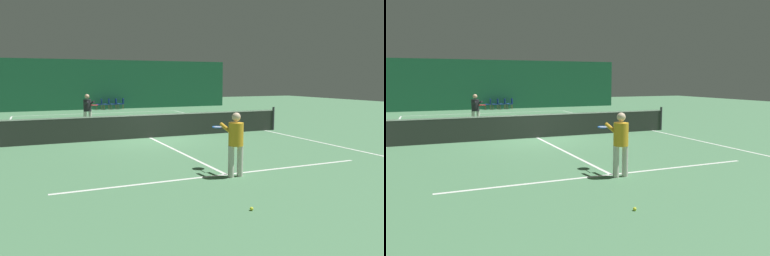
{
  "view_description": "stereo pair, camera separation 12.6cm",
  "coord_description": "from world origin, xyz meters",
  "views": [
    {
      "loc": [
        -4.35,
        -14.34,
        2.34
      ],
      "look_at": [
        0.04,
        -4.17,
        0.89
      ],
      "focal_mm": 35.0,
      "sensor_mm": 36.0,
      "label": 1
    },
    {
      "loc": [
        -4.24,
        -14.39,
        2.34
      ],
      "look_at": [
        0.04,
        -4.17,
        0.89
      ],
      "focal_mm": 35.0,
      "sensor_mm": 36.0,
      "label": 2
    }
  ],
  "objects": [
    {
      "name": "courtside_chair_3",
      "position": [
        2.25,
        14.96,
        0.49
      ],
      "size": [
        0.44,
        0.44,
        0.84
      ],
      "rotation": [
        0.0,
        0.0,
        -1.57
      ],
      "color": "brown",
      "rests_on": "ground"
    },
    {
      "name": "player_far",
      "position": [
        -1.82,
        4.29,
        0.95
      ],
      "size": [
        0.6,
        1.37,
        1.62
      ],
      "rotation": [
        0.0,
        0.0,
        -1.38
      ],
      "color": "beige",
      "rests_on": "ground"
    },
    {
      "name": "tennis_net",
      "position": [
        0.0,
        0.0,
        0.51
      ],
      "size": [
        12.0,
        0.1,
        1.07
      ],
      "color": "#2D332D",
      "rests_on": "ground"
    },
    {
      "name": "court_line_baseline_far",
      "position": [
        0.0,
        11.9,
        0.0
      ],
      "size": [
        11.0,
        0.1,
        0.0
      ],
      "color": "white",
      "rests_on": "ground"
    },
    {
      "name": "court_line_centre",
      "position": [
        0.0,
        0.0,
        0.0
      ],
      "size": [
        0.1,
        12.8,
        0.0
      ],
      "color": "white",
      "rests_on": "ground"
    },
    {
      "name": "tennis_ball",
      "position": [
        -0.81,
        -8.83,
        0.03
      ],
      "size": [
        0.07,
        0.07,
        0.07
      ],
      "color": "#D1DB33",
      "rests_on": "ground"
    },
    {
      "name": "courtside_chair_2",
      "position": [
        1.68,
        14.96,
        0.49
      ],
      "size": [
        0.44,
        0.44,
        0.84
      ],
      "rotation": [
        0.0,
        0.0,
        -1.57
      ],
      "color": "brown",
      "rests_on": "ground"
    },
    {
      "name": "player_near",
      "position": [
        0.1,
        -6.62,
        0.91
      ],
      "size": [
        0.4,
        1.31,
        1.56
      ],
      "rotation": [
        0.0,
        0.0,
        1.55
      ],
      "color": "beige",
      "rests_on": "ground"
    },
    {
      "name": "courtside_chair_1",
      "position": [
        1.12,
        14.96,
        0.49
      ],
      "size": [
        0.44,
        0.44,
        0.84
      ],
      "rotation": [
        0.0,
        0.0,
        -1.57
      ],
      "color": "brown",
      "rests_on": "ground"
    },
    {
      "name": "ground_plane",
      "position": [
        0.0,
        0.0,
        0.0
      ],
      "size": [
        60.0,
        60.0,
        0.0
      ],
      "primitive_type": "plane",
      "color": "#4C7F56"
    },
    {
      "name": "court_line_service_far",
      "position": [
        0.0,
        6.4,
        0.0
      ],
      "size": [
        8.25,
        0.1,
        0.0
      ],
      "color": "white",
      "rests_on": "ground"
    },
    {
      "name": "court_line_service_near",
      "position": [
        0.0,
        -6.4,
        0.0
      ],
      "size": [
        8.25,
        0.1,
        0.0
      ],
      "color": "white",
      "rests_on": "ground"
    },
    {
      "name": "court_line_sideline_right",
      "position": [
        5.5,
        0.0,
        0.0
      ],
      "size": [
        0.1,
        23.8,
        0.0
      ],
      "color": "white",
      "rests_on": "ground"
    },
    {
      "name": "courtside_chair_0",
      "position": [
        0.56,
        14.96,
        0.49
      ],
      "size": [
        0.44,
        0.44,
        0.84
      ],
      "rotation": [
        0.0,
        0.0,
        -1.57
      ],
      "color": "brown",
      "rests_on": "ground"
    },
    {
      "name": "backdrop_curtain",
      "position": [
        0.0,
        15.51,
        1.92
      ],
      "size": [
        23.0,
        0.12,
        3.85
      ],
      "color": "#1E5B3D",
      "rests_on": "ground"
    }
  ]
}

